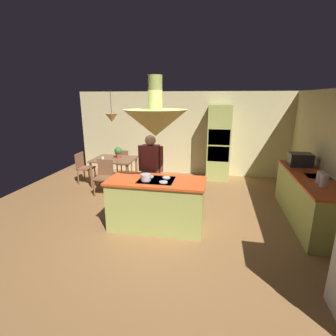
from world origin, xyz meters
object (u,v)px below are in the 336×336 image
at_px(oven_tower, 219,143).
at_px(person_at_island, 151,168).
at_px(canister_flour, 324,181).
at_px(microwave_on_counter, 300,160).
at_px(cooking_pot_on_cooktop, 146,177).
at_px(kitchen_island, 157,203).
at_px(dining_table, 114,162).
at_px(potted_plant_on_table, 118,152).
at_px(chair_by_back_wall, 123,162).
at_px(cup_on_table, 103,158).
at_px(chair_at_corner, 83,166).
at_px(canister_sugar, 320,177).
at_px(chair_facing_island, 104,175).

xyz_separation_m(oven_tower, person_at_island, (-1.38, -2.56, -0.14)).
xyz_separation_m(person_at_island, canister_flour, (3.12, -0.50, 0.10)).
xyz_separation_m(microwave_on_counter, cooking_pot_on_cooktop, (-3.00, -1.67, -0.06)).
bearing_deg(kitchen_island, oven_tower, 71.27).
distance_m(oven_tower, microwave_on_counter, 2.43).
bearing_deg(dining_table, potted_plant_on_table, 43.44).
xyz_separation_m(chair_by_back_wall, cooking_pot_on_cooktop, (1.54, -2.90, 0.51)).
xyz_separation_m(cup_on_table, microwave_on_counter, (4.76, -0.33, 0.27)).
bearing_deg(person_at_island, chair_at_corner, 148.96).
relative_size(cup_on_table, canister_flour, 0.41).
bearing_deg(canister_flour, chair_at_corner, 160.72).
distance_m(person_at_island, potted_plant_on_table, 2.01).
bearing_deg(microwave_on_counter, oven_tower, 135.64).
bearing_deg(canister_flour, potted_plant_on_table, 155.71).
distance_m(cup_on_table, microwave_on_counter, 4.78).
bearing_deg(chair_at_corner, person_at_island, -121.04).
distance_m(chair_by_back_wall, cup_on_table, 0.98).
height_order(person_at_island, canister_sugar, person_at_island).
relative_size(oven_tower, microwave_on_counter, 4.73).
bearing_deg(chair_facing_island, chair_by_back_wall, 90.00).
bearing_deg(cup_on_table, kitchen_island, -44.23).
bearing_deg(kitchen_island, chair_at_corner, 141.52).
bearing_deg(potted_plant_on_table, chair_at_corner, -175.09).
bearing_deg(kitchen_island, chair_facing_island, 140.02).
height_order(kitchen_island, chair_facing_island, kitchen_island).
bearing_deg(chair_facing_island, canister_sugar, -13.18).
bearing_deg(potted_plant_on_table, chair_facing_island, -97.01).
height_order(dining_table, chair_at_corner, chair_at_corner).
xyz_separation_m(potted_plant_on_table, microwave_on_counter, (4.45, -0.65, 0.15)).
relative_size(dining_table, cup_on_table, 12.51).
distance_m(chair_by_back_wall, cooking_pot_on_cooktop, 3.33).
xyz_separation_m(chair_at_corner, potted_plant_on_table, (1.04, 0.09, 0.42)).
height_order(dining_table, chair_facing_island, chair_facing_island).
relative_size(chair_facing_island, cup_on_table, 9.67).
bearing_deg(chair_by_back_wall, cooking_pot_on_cooktop, 117.93).
height_order(dining_table, cooking_pot_on_cooktop, cooking_pot_on_cooktop).
xyz_separation_m(canister_flour, cooking_pot_on_cooktop, (-3.00, -0.31, -0.03)).
bearing_deg(oven_tower, chair_at_corner, -163.01).
relative_size(chair_by_back_wall, chair_at_corner, 1.00).
distance_m(kitchen_island, microwave_on_counter, 3.29).
xyz_separation_m(oven_tower, chair_by_back_wall, (-2.80, -0.47, -0.58)).
height_order(person_at_island, potted_plant_on_table, person_at_island).
distance_m(oven_tower, cup_on_table, 3.33).
xyz_separation_m(chair_at_corner, cup_on_table, (0.72, -0.23, 0.30)).
xyz_separation_m(chair_at_corner, microwave_on_counter, (5.48, -0.56, 0.57)).
relative_size(chair_facing_island, microwave_on_counter, 1.89).
bearing_deg(person_at_island, oven_tower, 61.71).
bearing_deg(chair_by_back_wall, chair_facing_island, 90.00).
distance_m(canister_flour, microwave_on_counter, 1.36).
bearing_deg(cooking_pot_on_cooktop, chair_by_back_wall, 117.93).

